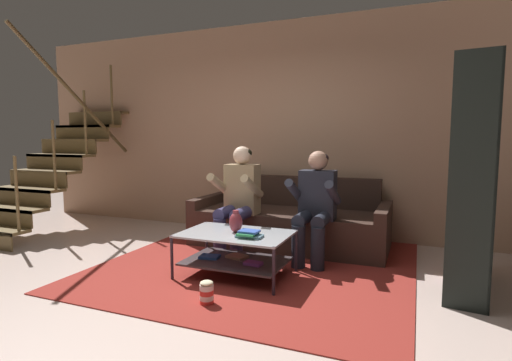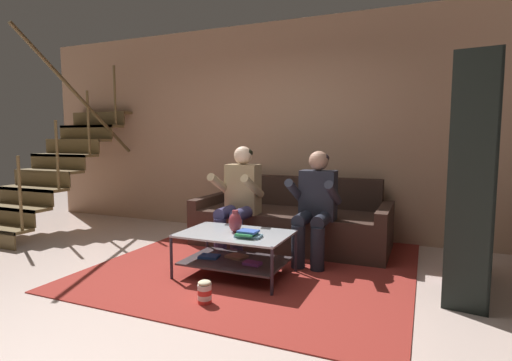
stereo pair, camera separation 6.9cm
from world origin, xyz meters
The scene contains 12 objects.
ground centered at (0.00, 0.00, 0.00)m, with size 16.80×16.80×0.00m, color beige.
back_partition centered at (0.00, 2.46, 1.45)m, with size 8.40×0.12×2.90m, color tan.
staircase_run centered at (-3.17, 1.33, 0.99)m, with size 1.08×2.20×2.67m.
couch centered at (0.24, 1.82, 0.28)m, with size 2.35×0.97×0.83m.
person_seated_left centered at (-0.21, 1.26, 0.67)m, with size 0.50×0.58×1.23m.
person_seated_right centered at (0.69, 1.25, 0.65)m, with size 0.50×0.58×1.19m.
coffee_table centered at (0.09, 0.52, 0.28)m, with size 1.03×0.68×0.42m.
area_rug centered at (0.17, 1.05, 0.01)m, with size 3.08×3.25×0.01m.
vase centered at (0.09, 0.54, 0.52)m, with size 0.13×0.13×0.21m.
book_stack centered at (0.28, 0.42, 0.45)m, with size 0.25×0.18×0.06m.
bookshelf centered at (2.19, 1.06, 0.84)m, with size 0.48×1.15×1.96m.
popcorn_tub centered at (0.17, -0.17, 0.10)m, with size 0.11×0.11×0.20m.
Camera 1 is at (1.69, -2.85, 1.32)m, focal length 28.00 mm.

